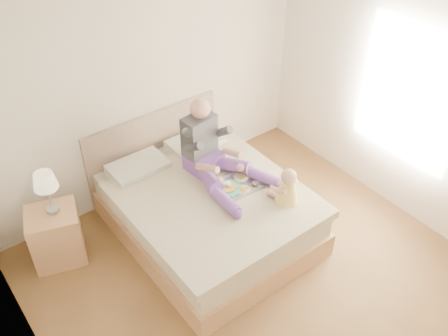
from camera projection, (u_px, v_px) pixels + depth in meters
room at (286, 165)px, 3.98m from camera, size 4.02×4.22×2.71m
bed at (204, 207)px, 5.35m from camera, size 1.70×2.18×1.00m
nightstand at (56, 236)px, 5.03m from camera, size 0.61×0.57×0.61m
lamp at (45, 183)px, 4.65m from camera, size 0.23×0.23×0.47m
adult at (212, 153)px, 5.19m from camera, size 0.72×1.07×0.86m
tray at (235, 184)px, 5.15m from camera, size 0.49×0.39×0.14m
baby at (287, 188)px, 4.90m from camera, size 0.26×0.35×0.39m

